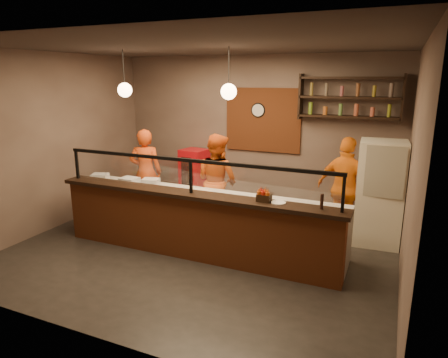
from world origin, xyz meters
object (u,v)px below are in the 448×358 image
at_px(cook_mid, 217,181).
at_px(cook_right, 346,188).
at_px(condiment_caddy, 264,198).
at_px(wall_clock, 258,110).
at_px(pizza_dough, 196,193).
at_px(red_cooler, 195,177).
at_px(fridge, 380,193).
at_px(cook_left, 146,172).
at_px(pepper_mill, 322,202).

xyz_separation_m(cook_mid, cook_right, (2.27, 0.40, 0.01)).
bearing_deg(condiment_caddy, wall_clock, 111.00).
bearing_deg(pizza_dough, condiment_caddy, -19.09).
height_order(cook_mid, red_cooler, cook_mid).
xyz_separation_m(cook_right, pizza_dough, (-2.24, -1.31, 0.01)).
xyz_separation_m(fridge, condiment_caddy, (-1.46, -1.74, 0.23)).
bearing_deg(cook_mid, pizza_dough, 111.93).
bearing_deg(red_cooler, cook_left, -111.26).
xyz_separation_m(cook_mid, fridge, (2.82, 0.37, -0.00)).
distance_m(cook_left, cook_mid, 1.62).
relative_size(cook_right, fridge, 1.01).
relative_size(wall_clock, cook_right, 0.17).
xyz_separation_m(wall_clock, red_cooler, (-1.35, -0.31, -1.48)).
bearing_deg(cook_right, red_cooler, 6.48).
bearing_deg(cook_mid, red_cooler, -25.49).
xyz_separation_m(cook_left, pizza_dough, (1.65, -0.96, 0.02)).
bearing_deg(red_cooler, wall_clock, 22.71).
distance_m(cook_left, cook_right, 3.90).
bearing_deg(fridge, red_cooler, 166.87).
height_order(cook_mid, fridge, cook_mid).
distance_m(cook_right, red_cooler, 3.37).
relative_size(cook_mid, red_cooler, 1.43).
bearing_deg(cook_left, wall_clock, -169.77).
xyz_separation_m(wall_clock, pizza_dough, (-0.29, -2.26, -1.19)).
xyz_separation_m(cook_right, fridge, (0.55, -0.03, -0.01)).
distance_m(cook_mid, condiment_caddy, 1.95).
bearing_deg(cook_right, fridge, -165.69).
distance_m(cook_left, pepper_mill, 4.06).
relative_size(cook_right, pizza_dough, 3.43).
distance_m(wall_clock, condiment_caddy, 3.07).
bearing_deg(cook_left, red_cooler, -144.54).
height_order(red_cooler, condiment_caddy, red_cooler).
relative_size(pizza_dough, condiment_caddy, 2.71).
bearing_deg(condiment_caddy, red_cooler, 134.79).
relative_size(cook_left, pizza_dough, 3.39).
relative_size(cook_mid, cook_right, 0.99).
bearing_deg(red_cooler, pizza_dough, -51.67).
distance_m(fridge, pizza_dough, 3.07).
relative_size(wall_clock, fridge, 0.17).
relative_size(cook_left, fridge, 1.00).
height_order(cook_mid, cook_right, cook_right).
bearing_deg(cook_left, condiment_caddy, 130.99).
height_order(cook_right, fridge, cook_right).
distance_m(condiment_caddy, pepper_mill, 0.81).
relative_size(red_cooler, pizza_dough, 2.37).
relative_size(cook_mid, pizza_dough, 3.39).
xyz_separation_m(fridge, pepper_mill, (-0.65, -1.76, 0.28)).
bearing_deg(red_cooler, cook_right, -1.20).
bearing_deg(cook_right, condiment_caddy, 80.27).
distance_m(pizza_dough, condiment_caddy, 1.42).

